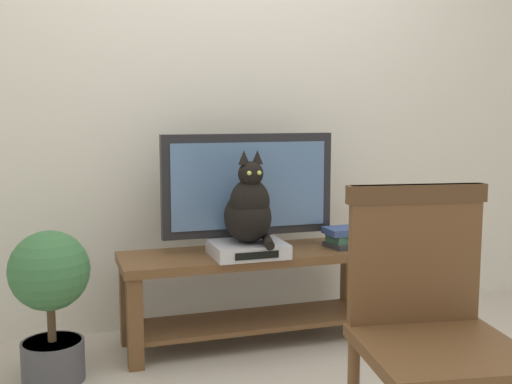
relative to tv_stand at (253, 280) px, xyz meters
The scene contains 8 objects.
back_wall 1.16m from the tv_stand, 98.37° to the left, with size 7.00×0.12×2.80m, color beige.
tv_stand is the anchor object (origin of this frame).
tv 0.46m from the tv_stand, 89.98° to the left, with size 0.89×0.20×0.59m.
media_box 0.21m from the tv_stand, 122.62° to the right, with size 0.36×0.30×0.07m.
cat 0.40m from the tv_stand, 117.76° to the right, with size 0.23×0.37×0.45m.
wooden_chair 1.35m from the tv_stand, 83.15° to the right, with size 0.54×0.54×0.95m.
book_stack 0.54m from the tv_stand, ahead, with size 0.24×0.19×0.10m.
potted_plant 1.00m from the tv_stand, 169.75° to the right, with size 0.35×0.35×0.67m.
Camera 1 is at (-0.88, -2.33, 1.18)m, focal length 44.20 mm.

